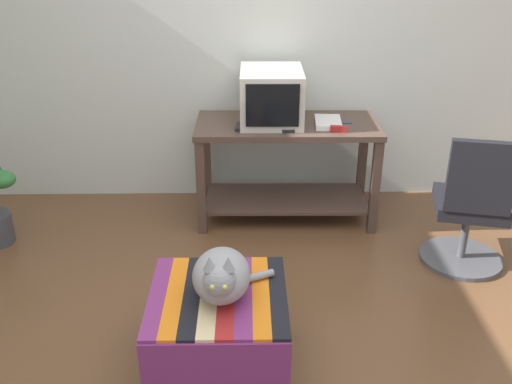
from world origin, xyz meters
The scene contains 11 objects.
ground_plane centered at (0.00, 0.00, 0.00)m, with size 14.00×14.00×0.00m, color brown.
back_wall centered at (0.00, 2.05, 1.30)m, with size 8.00×0.10×2.60m, color silver.
desk centered at (0.27, 1.60, 0.49)m, with size 1.28×0.60×0.73m.
tv_monitor centered at (0.16, 1.64, 0.91)m, with size 0.43×0.52×0.36m.
keyboard centered at (0.11, 1.47, 0.74)m, with size 0.40×0.15×0.02m, color black.
book centered at (0.55, 1.55, 0.75)m, with size 0.18×0.27×0.04m, color white.
ottoman_with_blanket centered at (-0.15, 0.01, 0.21)m, with size 0.65×0.66×0.42m.
cat centered at (-0.13, -0.01, 0.54)m, with size 0.39×0.39×0.29m.
office_chair centered at (1.36, 0.90, 0.39)m, with size 0.52×0.52×0.89m.
stapler centered at (0.60, 1.41, 0.75)m, with size 0.04×0.11×0.04m, color #A31E1E.
pen centered at (0.65, 1.58, 0.73)m, with size 0.01×0.01×0.14m, color #2351B2.
Camera 1 is at (-0.01, -2.20, 1.99)m, focal length 40.02 mm.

